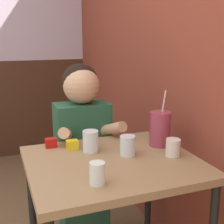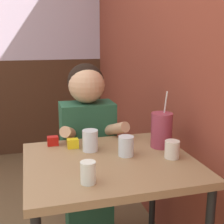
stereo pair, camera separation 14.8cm
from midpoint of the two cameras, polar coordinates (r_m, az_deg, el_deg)
name	(u,v)px [view 2 (the right image)]	position (r m, az deg, el deg)	size (l,w,h in m)	color
brick_wall_right	(140,38)	(2.57, 6.88, 13.28)	(0.08, 4.55, 2.70)	brown
main_table	(110,177)	(1.58, 2.36, -11.78)	(0.82, 0.72, 0.78)	#93704C
person_seated	(88,148)	(2.05, -2.39, -6.54)	(0.42, 0.42, 1.20)	#235138
cocktail_pitcher	(162,130)	(1.72, 11.50, -3.29)	(0.12, 0.12, 0.31)	#99384C
glass_near_pitcher	(90,140)	(1.64, -1.44, -5.27)	(0.08, 0.08, 0.11)	silver
glass_center	(88,173)	(1.30, -1.08, -11.07)	(0.06, 0.06, 0.09)	silver
glass_far_side	(172,149)	(1.59, 13.57, -6.71)	(0.07, 0.07, 0.09)	silver
glass_by_brick	(126,146)	(1.58, 5.27, -6.26)	(0.08, 0.08, 0.10)	silver
condiment_ketchup	(53,141)	(1.75, -8.41, -5.29)	(0.06, 0.04, 0.05)	#B7140F
condiment_mustard	(73,143)	(1.70, -4.71, -5.79)	(0.06, 0.04, 0.05)	yellow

